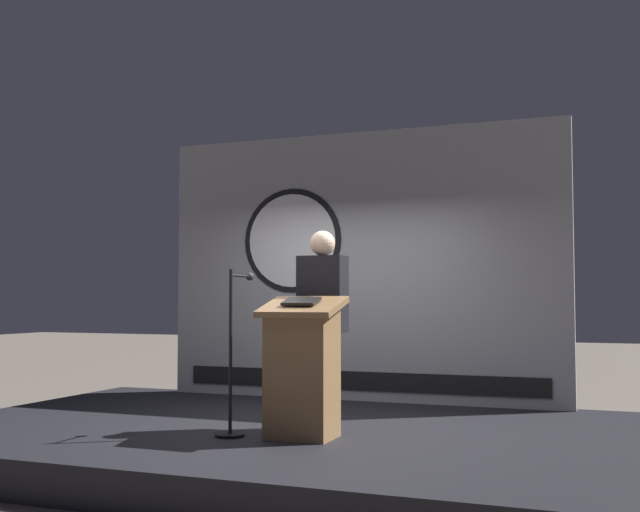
{
  "coord_description": "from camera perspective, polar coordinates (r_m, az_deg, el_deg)",
  "views": [
    {
      "loc": [
        2.69,
        -6.3,
        1.42
      ],
      "look_at": [
        0.3,
        -0.1,
        1.78
      ],
      "focal_mm": 43.58,
      "sensor_mm": 36.0,
      "label": 1
    }
  ],
  "objects": [
    {
      "name": "banner_display",
      "position": [
        8.6,
        2.7,
        -0.74
      ],
      "size": [
        4.54,
        0.12,
        2.96
      ],
      "color": "#9E9EA3",
      "rests_on": "stage_platform"
    },
    {
      "name": "microphone_stand",
      "position": [
        6.46,
        -6.39,
        -8.9
      ],
      "size": [
        0.24,
        0.5,
        1.35
      ],
      "color": "black",
      "rests_on": "stage_platform"
    },
    {
      "name": "ground_plane",
      "position": [
        7.0,
        -2.02,
        -14.81
      ],
      "size": [
        40.0,
        40.0,
        0.0
      ],
      "primitive_type": "plane",
      "color": "#6B6056"
    },
    {
      "name": "speaker_person",
      "position": [
        6.73,
        0.19,
        -5.22
      ],
      "size": [
        0.4,
        0.26,
        1.7
      ],
      "color": "black",
      "rests_on": "stage_platform"
    },
    {
      "name": "podium",
      "position": [
        6.3,
        -1.32,
        -8.28
      ],
      "size": [
        0.64,
        0.5,
        1.14
      ],
      "color": "olive",
      "rests_on": "stage_platform"
    },
    {
      "name": "stage_platform",
      "position": [
        6.97,
        -2.02,
        -13.6
      ],
      "size": [
        6.4,
        4.0,
        0.3
      ],
      "primitive_type": "cube",
      "color": "black",
      "rests_on": "ground"
    }
  ]
}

